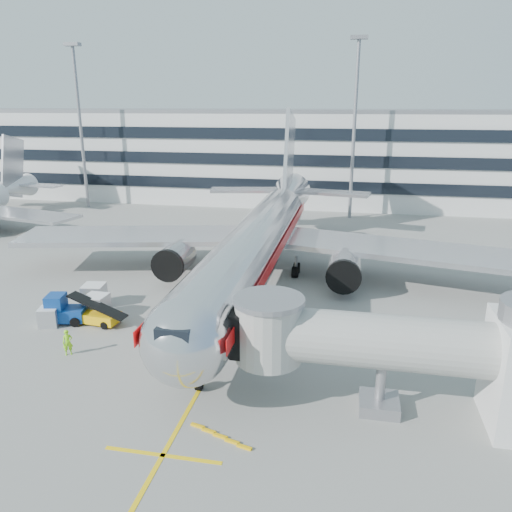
% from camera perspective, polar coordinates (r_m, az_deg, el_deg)
% --- Properties ---
extents(ground, '(180.00, 180.00, 0.00)m').
position_cam_1_polar(ground, '(37.98, -2.83, -8.71)').
color(ground, gray).
rests_on(ground, ground).
extents(lead_in_line, '(0.25, 70.00, 0.01)m').
position_cam_1_polar(lead_in_line, '(46.96, 0.10, -3.52)').
color(lead_in_line, yellow).
rests_on(lead_in_line, ground).
extents(stop_bar, '(6.00, 0.25, 0.01)m').
position_cam_1_polar(stop_bar, '(26.63, -10.62, -21.48)').
color(stop_bar, yellow).
rests_on(stop_bar, ground).
extents(main_jet, '(50.95, 48.70, 16.06)m').
position_cam_1_polar(main_jet, '(47.29, 0.50, 2.00)').
color(main_jet, silver).
rests_on(main_jet, ground).
extents(jet_bridge, '(17.80, 4.50, 7.00)m').
position_cam_1_polar(jet_bridge, '(28.38, 17.81, -10.19)').
color(jet_bridge, silver).
rests_on(jet_bridge, ground).
extents(terminal, '(150.00, 24.25, 15.60)m').
position_cam_1_polar(terminal, '(91.92, 5.97, 11.48)').
color(terminal, silver).
rests_on(terminal, ground).
extents(light_mast_west, '(2.40, 1.20, 25.45)m').
position_cam_1_polar(light_mast_west, '(86.84, -19.54, 15.00)').
color(light_mast_west, gray).
rests_on(light_mast_west, ground).
extents(light_mast_centre, '(2.40, 1.20, 25.45)m').
position_cam_1_polar(light_mast_centre, '(75.20, 11.24, 15.46)').
color(light_mast_centre, gray).
rests_on(light_mast_centre, ground).
extents(belt_loader, '(4.84, 2.16, 2.27)m').
position_cam_1_polar(belt_loader, '(41.34, -18.28, -6.41)').
color(belt_loader, '#FCBC0A').
rests_on(belt_loader, ground).
extents(baggage_tug, '(3.34, 2.48, 2.29)m').
position_cam_1_polar(baggage_tug, '(42.02, -21.23, -5.82)').
color(baggage_tug, navy).
rests_on(baggage_tug, ground).
extents(cargo_container_left, '(1.75, 1.75, 1.81)m').
position_cam_1_polar(cargo_container_left, '(42.30, -17.75, -5.43)').
color(cargo_container_left, '#B1B4B9').
rests_on(cargo_container_left, ground).
extents(cargo_container_right, '(1.99, 1.99, 1.86)m').
position_cam_1_polar(cargo_container_right, '(44.60, -17.99, -4.26)').
color(cargo_container_right, '#B1B4B9').
rests_on(cargo_container_right, ground).
extents(cargo_container_front, '(1.72, 1.72, 1.49)m').
position_cam_1_polar(cargo_container_front, '(41.89, -22.55, -6.41)').
color(cargo_container_front, '#B1B4B9').
rests_on(cargo_container_front, ground).
extents(ramp_worker, '(0.79, 0.73, 1.81)m').
position_cam_1_polar(ramp_worker, '(36.74, -20.72, -9.23)').
color(ramp_worker, '#88E918').
rests_on(ramp_worker, ground).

